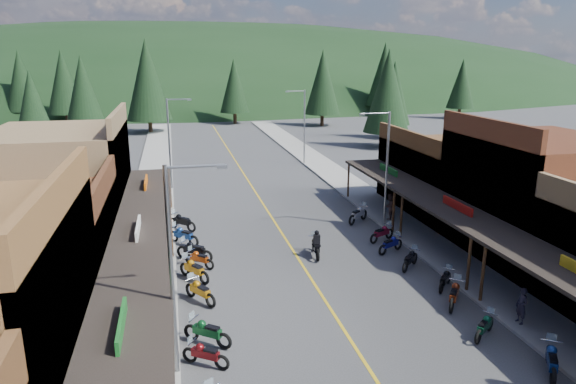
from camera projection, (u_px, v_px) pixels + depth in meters
ground at (317, 287)px, 26.35m from camera, size 220.00×220.00×0.00m
centerline at (255, 190)px, 45.19m from camera, size 0.15×90.00×0.01m
sidewalk_west at (153, 196)px, 43.31m from camera, size 3.40×94.00×0.15m
sidewalk_east at (348, 184)px, 47.03m from camera, size 3.40×94.00×0.15m
shop_west_2 at (29, 251)px, 24.35m from camera, size 10.90×9.00×6.20m
shop_west_3 at (64, 183)px, 33.14m from camera, size 10.90×10.20×8.20m
shop_east_2 at (536, 197)px, 29.99m from camera, size 10.90×9.00×8.20m
shop_east_3 at (449, 177)px, 39.28m from camera, size 10.90×10.20×6.20m
streetlight_0 at (175, 263)px, 18.06m from camera, size 2.16×0.18×8.00m
streetlight_1 at (171, 140)px, 44.44m from camera, size 2.16×0.18×8.00m
streetlight_2 at (385, 165)px, 34.22m from camera, size 2.16×0.18×8.00m
streetlight_3 at (303, 124)px, 54.95m from camera, size 2.16×0.18×8.00m
ridge_hill at (193, 95)px, 153.54m from camera, size 310.00×140.00×60.00m
pine_1 at (63, 82)px, 85.30m from camera, size 5.88×5.88×12.50m
pine_2 at (147, 80)px, 76.79m from camera, size 6.72×6.72×14.00m
pine_3 at (234, 86)px, 87.71m from camera, size 5.04×5.04×11.00m
pine_4 at (323, 82)px, 84.86m from camera, size 5.88×5.88×12.50m
pine_5 at (384, 74)px, 99.39m from camera, size 6.72×6.72×14.00m
pine_6 at (462, 84)px, 94.81m from camera, size 5.04×5.04×11.00m
pine_7 at (21, 81)px, 89.25m from camera, size 5.88×5.88×12.50m
pine_8 at (33, 106)px, 57.79m from camera, size 4.48×4.48×10.00m
pine_9 at (394, 93)px, 72.23m from camera, size 4.93×4.93×10.80m
pine_10 at (83, 92)px, 67.86m from camera, size 5.38×5.38×11.60m
pine_11 at (388, 91)px, 64.57m from camera, size 5.82×5.82×12.40m
bike_west_5 at (205, 353)px, 19.51m from camera, size 2.00×1.64×1.13m
bike_west_6 at (207, 331)px, 20.97m from camera, size 2.21×1.96×1.27m
bike_west_7 at (200, 290)px, 24.59m from camera, size 1.84×2.26×1.27m
bike_west_8 at (194, 269)px, 27.03m from camera, size 1.95×2.31×1.31m
bike_west_9 at (199, 258)px, 28.69m from camera, size 1.88×1.82×1.12m
bike_west_10 at (194, 250)px, 29.64m from camera, size 2.34×2.00×1.33m
bike_west_11 at (183, 235)px, 32.11m from camera, size 2.24×2.18×1.34m
bike_west_12 at (182, 221)px, 34.78m from camera, size 2.20×2.17×1.32m
bike_east_4 at (552, 359)px, 19.00m from camera, size 1.85×2.25×1.27m
bike_east_5 at (485, 325)px, 21.56m from camera, size 1.92×1.67×1.10m
bike_east_6 at (454, 293)px, 24.25m from camera, size 1.98×2.24×1.29m
bike_east_7 at (445, 279)px, 26.10m from camera, size 1.76×1.77×1.07m
bike_east_8 at (410, 259)px, 28.55m from camera, size 1.95×1.90×1.17m
bike_east_9 at (391, 243)px, 30.86m from camera, size 2.14×1.54×1.17m
bike_east_10 at (382, 232)px, 32.74m from camera, size 2.16×1.53×1.18m
bike_east_11 at (358, 214)px, 36.42m from camera, size 2.27×2.05×1.32m
rider_on_bike at (316, 245)px, 30.27m from camera, size 1.01×2.30×1.70m
pedestrian_east_a at (522, 306)px, 22.35m from camera, size 0.40×0.60×1.64m
pedestrian_east_b at (389, 206)px, 36.65m from camera, size 1.04×0.97×1.87m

